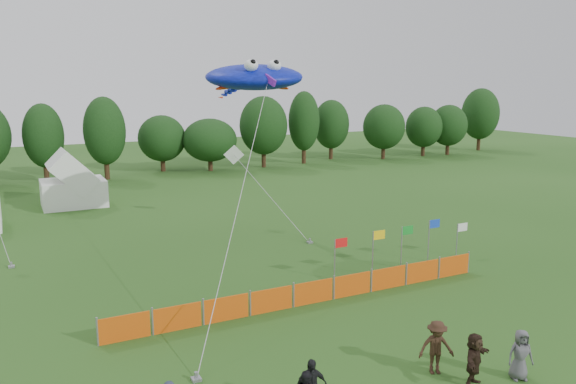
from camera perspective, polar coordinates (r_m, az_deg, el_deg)
name	(u,v)px	position (r m, az deg, el deg)	size (l,w,h in m)	color
treeline	(130,135)	(59.49, -15.78, 5.57)	(104.57, 8.78, 8.36)	#382314
tent_right	(73,184)	(46.47, -21.00, 0.72)	(4.74, 3.79, 3.34)	white
barrier_fence	(313,292)	(24.66, 2.57, -10.14)	(17.90, 0.06, 1.00)	#CE4C0B
flag_row	(403,241)	(29.54, 11.60, -4.85)	(8.73, 0.61, 2.26)	gray
spectator_c	(436,347)	(19.61, 14.83, -15.00)	(1.18, 0.68, 1.82)	#321F14
spectator_e	(520,355)	(20.14, 22.53, -15.03)	(0.82, 0.53, 1.67)	#4F4E53
spectator_f	(474,360)	(19.27, 18.40, -15.85)	(1.61, 0.51, 1.74)	black
stingray_kite	(252,78)	(33.09, -3.67, 11.52)	(11.70, 21.52, 10.74)	#0E1DC6
small_kite_white	(250,173)	(36.90, -3.90, 1.92)	(2.88, 7.28, 5.34)	white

